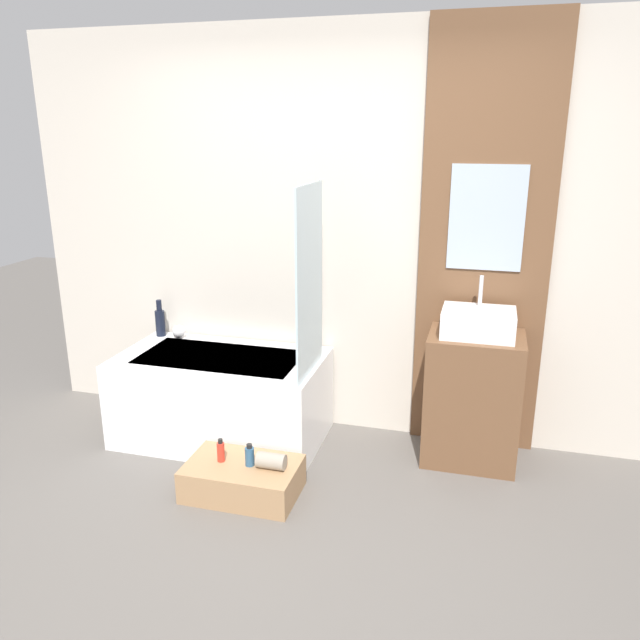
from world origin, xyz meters
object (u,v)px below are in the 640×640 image
at_px(vase_tall_dark, 160,321).
at_px(bottle_soap_primary, 221,451).
at_px(bottle_soap_secondary, 250,456).
at_px(wooden_step_bench, 243,479).
at_px(sink, 478,323).
at_px(bathtub, 222,397).
at_px(vase_round_light, 179,331).

height_order(vase_tall_dark, bottle_soap_primary, vase_tall_dark).
bearing_deg(bottle_soap_secondary, bottle_soap_primary, 180.00).
bearing_deg(wooden_step_bench, sink, 31.44).
bearing_deg(bathtub, wooden_step_bench, -57.51).
bearing_deg(vase_tall_dark, bathtub, -26.44).
distance_m(wooden_step_bench, vase_tall_dark, 1.43).
distance_m(vase_round_light, bottle_soap_primary, 1.17).
distance_m(bathtub, vase_tall_dark, 0.75).
distance_m(bottle_soap_primary, bottle_soap_secondary, 0.17).
relative_size(bathtub, bottle_soap_secondary, 10.22).
height_order(bathtub, wooden_step_bench, bathtub).
xyz_separation_m(vase_round_light, bottle_soap_primary, (0.68, -0.87, -0.37)).
bearing_deg(bathtub, bottle_soap_secondary, -54.42).
bearing_deg(bottle_soap_primary, bathtub, 113.11).
height_order(sink, vase_round_light, sink).
height_order(bathtub, bottle_soap_secondary, bathtub).
bearing_deg(bottle_soap_primary, bottle_soap_secondary, 0.00).
distance_m(sink, bottle_soap_secondary, 1.52).
xyz_separation_m(wooden_step_bench, bottle_soap_secondary, (0.05, 0.00, 0.15)).
relative_size(sink, bottle_soap_secondary, 3.24).
xyz_separation_m(bathtub, vase_tall_dark, (-0.58, 0.29, 0.39)).
bearing_deg(vase_tall_dark, wooden_step_bench, -42.74).
distance_m(wooden_step_bench, bottle_soap_primary, 0.20).
height_order(bathtub, sink, sink).
xyz_separation_m(bathtub, sink, (1.59, 0.14, 0.60)).
height_order(wooden_step_bench, bottle_soap_secondary, bottle_soap_secondary).
distance_m(vase_tall_dark, vase_round_light, 0.16).
distance_m(wooden_step_bench, sink, 1.63).
bearing_deg(bottle_soap_primary, vase_round_light, 128.11).
distance_m(wooden_step_bench, bottle_soap_secondary, 0.16).
xyz_separation_m(wooden_step_bench, vase_tall_dark, (-0.96, 0.88, 0.58)).
bearing_deg(sink, vase_tall_dark, 176.15).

